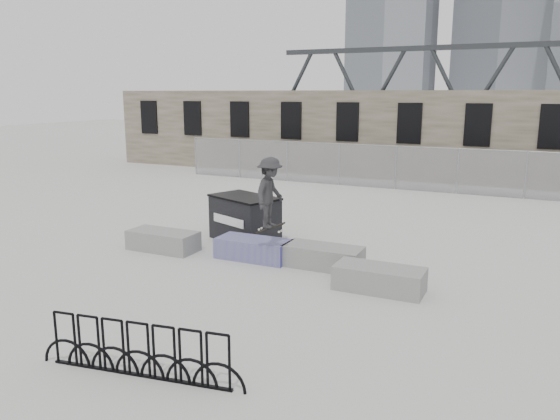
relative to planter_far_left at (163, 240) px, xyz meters
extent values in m
plane|color=beige|center=(3.53, 0.26, -0.30)|extent=(120.00, 120.00, 0.00)
cube|color=#645B49|center=(3.53, 16.51, 1.95)|extent=(36.00, 2.50, 4.50)
cube|color=black|center=(-12.47, 15.24, 2.60)|extent=(1.20, 0.12, 2.00)
cube|color=black|center=(-9.27, 15.24, 2.60)|extent=(1.20, 0.12, 2.00)
cube|color=black|center=(-6.07, 15.24, 2.60)|extent=(1.20, 0.12, 2.00)
cube|color=black|center=(-2.87, 15.24, 2.60)|extent=(1.20, 0.12, 2.00)
cube|color=black|center=(0.33, 15.24, 2.60)|extent=(1.20, 0.12, 2.00)
cube|color=black|center=(3.53, 15.24, 2.60)|extent=(1.20, 0.12, 2.00)
cube|color=black|center=(6.73, 15.24, 2.60)|extent=(1.20, 0.12, 2.00)
cube|color=black|center=(9.93, 15.24, 2.60)|extent=(1.20, 0.12, 2.00)
cylinder|color=gray|center=(-7.47, 12.76, 0.70)|extent=(0.06, 0.06, 2.00)
cylinder|color=gray|center=(-4.72, 12.76, 0.70)|extent=(0.06, 0.06, 2.00)
cylinder|color=gray|center=(-1.97, 12.76, 0.70)|extent=(0.06, 0.06, 2.00)
cylinder|color=gray|center=(0.78, 12.76, 0.70)|extent=(0.06, 0.06, 2.00)
cylinder|color=gray|center=(3.53, 12.76, 0.70)|extent=(0.06, 0.06, 2.00)
cylinder|color=gray|center=(6.28, 12.76, 0.70)|extent=(0.06, 0.06, 2.00)
cylinder|color=gray|center=(9.03, 12.76, 0.70)|extent=(0.06, 0.06, 2.00)
cube|color=#99999E|center=(3.53, 12.76, 0.70)|extent=(22.00, 0.02, 2.00)
cylinder|color=gray|center=(3.53, 12.76, 1.70)|extent=(22.00, 0.04, 0.04)
cube|color=gray|center=(0.00, 0.00, -0.02)|extent=(2.00, 0.90, 0.55)
cube|color=#2D471E|center=(0.00, 0.00, 0.19)|extent=(1.76, 0.66, 0.10)
cube|color=#333090|center=(2.72, 0.36, -0.02)|extent=(2.00, 0.90, 0.55)
cube|color=#2D471E|center=(2.72, 0.36, 0.19)|extent=(1.76, 0.66, 0.10)
cube|color=gray|center=(4.66, 0.50, -0.02)|extent=(2.00, 0.90, 0.55)
cube|color=#2D471E|center=(4.66, 0.50, 0.19)|extent=(1.76, 0.66, 0.10)
cube|color=gray|center=(6.41, -0.55, -0.02)|extent=(2.00, 0.90, 0.55)
cube|color=#2D471E|center=(6.41, -0.55, 0.19)|extent=(1.76, 0.66, 0.10)
cube|color=black|center=(1.58, 1.93, 0.36)|extent=(2.32, 1.87, 1.31)
cube|color=black|center=(1.58, 1.93, 1.03)|extent=(2.38, 1.94, 0.06)
cube|color=white|center=(1.35, 1.35, 0.41)|extent=(1.32, 0.54, 0.25)
cube|color=black|center=(4.03, -5.92, -0.28)|extent=(3.12, 0.52, 0.04)
torus|color=black|center=(2.69, -6.12, 0.15)|extent=(0.89, 0.18, 0.89)
torus|color=black|center=(3.14, -6.05, 0.15)|extent=(0.89, 0.18, 0.89)
torus|color=black|center=(3.58, -5.98, 0.15)|extent=(0.89, 0.18, 0.89)
torus|color=black|center=(4.03, -5.92, 0.15)|extent=(0.89, 0.18, 0.89)
torus|color=black|center=(4.47, -5.85, 0.15)|extent=(0.89, 0.18, 0.89)
torus|color=black|center=(4.92, -5.79, 0.15)|extent=(0.89, 0.18, 0.89)
torus|color=black|center=(5.36, -5.72, 0.15)|extent=(0.89, 0.18, 0.89)
cube|color=gray|center=(-16.47, 55.26, 1.70)|extent=(2.00, 3.00, 4.00)
imported|color=#2C2B2E|center=(3.47, -0.15, 1.66)|extent=(0.66, 1.14, 1.76)
cube|color=black|center=(3.47, -0.15, 0.75)|extent=(0.77, 0.30, 0.33)
cylinder|color=beige|center=(3.19, -0.22, 0.70)|extent=(0.06, 0.03, 0.06)
cylinder|color=beige|center=(3.19, -0.08, 0.70)|extent=(0.06, 0.03, 0.06)
cylinder|color=beige|center=(3.75, -0.22, 0.70)|extent=(0.06, 0.03, 0.06)
cylinder|color=beige|center=(3.75, -0.08, 0.70)|extent=(0.06, 0.03, 0.06)
camera|label=1|loc=(9.40, -12.08, 4.09)|focal=35.00mm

